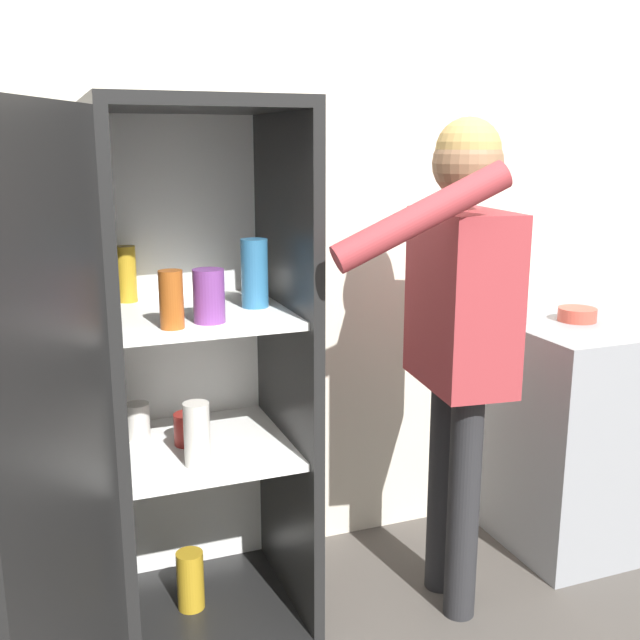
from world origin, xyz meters
The scene contains 5 objects.
wall_back centered at (0.00, 0.98, 1.27)m, with size 7.00×0.06×2.55m.
refrigerator centered at (-0.32, 0.55, 0.83)m, with size 0.89×1.14×1.67m.
person centered at (0.56, 0.41, 1.03)m, with size 0.66×0.54×1.62m.
counter centered at (1.24, 0.62, 0.44)m, with size 0.57×0.61×0.88m.
bowl centered at (1.24, 0.66, 0.91)m, with size 0.14×0.14×0.05m.
Camera 1 is at (-0.67, -1.58, 1.54)m, focal length 42.00 mm.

